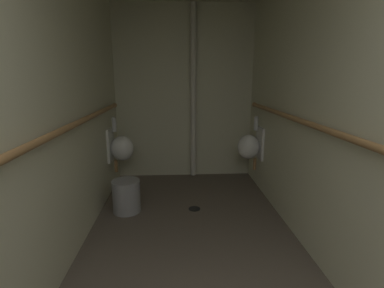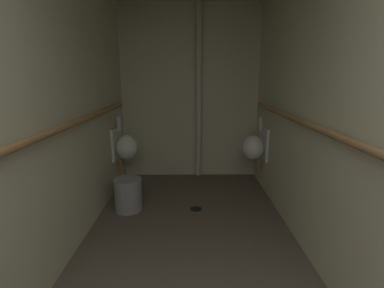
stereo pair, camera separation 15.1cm
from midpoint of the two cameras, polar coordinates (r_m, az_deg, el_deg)
name	(u,v)px [view 1 (the left image)]	position (r m, az deg, el deg)	size (l,w,h in m)	color
floor	(194,267)	(2.63, -1.38, -23.50)	(2.18, 4.59, 0.08)	brown
wall_left	(48,113)	(2.34, -28.64, 5.44)	(0.06, 4.59, 2.56)	beige
wall_right	(333,111)	(2.40, 24.79, 6.00)	(0.06, 4.59, 2.56)	beige
wall_back	(184,94)	(4.37, -2.56, 10.01)	(2.18, 0.06, 2.56)	beige
urinal_left_mid	(121,147)	(3.97, -15.18, -0.69)	(0.32, 0.30, 0.76)	white
urinal_right_mid	(250,146)	(3.98, 10.51, -0.40)	(0.32, 0.30, 0.76)	white
supply_pipe_left	(62,131)	(2.31, -26.40, 2.38)	(0.06, 3.82, 0.06)	#9E7042
supply_pipe_right	(322,129)	(2.34, 22.98, 2.85)	(0.06, 3.83, 0.06)	#9E7042
standpipe_back_wall	(193,94)	(4.27, -0.75, 9.94)	(0.08, 0.08, 2.51)	beige
floor_drain	(194,209)	(3.47, -0.78, -12.83)	(0.14, 0.14, 0.01)	black
waste_bin	(126,196)	(3.45, -14.26, -10.10)	(0.32, 0.32, 0.38)	gray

